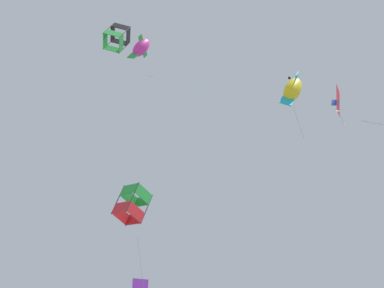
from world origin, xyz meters
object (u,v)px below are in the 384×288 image
(kite_box_low_drifter, at_px, (132,204))
(kite_delta_near_left, at_px, (338,101))
(kite_fish_highest, at_px, (141,48))
(kite_fish_near_right, at_px, (292,90))
(kite_box_upper_right, at_px, (117,38))

(kite_box_low_drifter, xyz_separation_m, kite_delta_near_left, (3.45, 13.01, 2.89))
(kite_fish_highest, height_order, kite_delta_near_left, kite_delta_near_left)
(kite_box_low_drifter, height_order, kite_fish_near_right, kite_fish_near_right)
(kite_fish_highest, distance_m, kite_fish_near_right, 8.04)
(kite_fish_highest, relative_size, kite_box_upper_right, 2.90)
(kite_fish_highest, xyz_separation_m, kite_delta_near_left, (-6.98, 9.80, 3.26))
(kite_delta_near_left, bearing_deg, kite_box_upper_right, 126.45)
(kite_box_upper_right, distance_m, kite_delta_near_left, 13.19)
(kite_box_upper_right, xyz_separation_m, kite_box_low_drifter, (-10.12, -1.68, -1.81))
(kite_box_low_drifter, bearing_deg, kite_fish_highest, -137.76)
(kite_box_low_drifter, xyz_separation_m, kite_fish_near_right, (6.35, 10.08, 0.46))
(kite_fish_highest, bearing_deg, kite_box_upper_right, 78.49)
(kite_fish_highest, bearing_deg, kite_delta_near_left, -54.27)
(kite_fish_near_right, bearing_deg, kite_box_low_drifter, 42.89)
(kite_box_upper_right, distance_m, kite_fish_near_right, 9.30)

